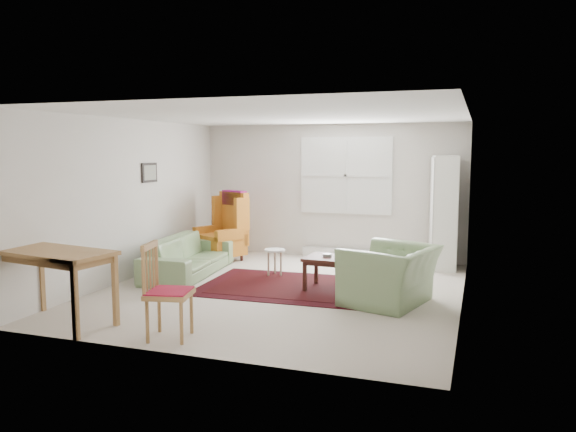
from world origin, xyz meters
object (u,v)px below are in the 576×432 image
(wingback_chair, at_px, (220,226))
(cabinet, at_px, (444,212))
(sofa, at_px, (188,249))
(desk, at_px, (57,288))
(armchair, at_px, (390,269))
(coffee_table, at_px, (327,273))
(desk_chair, at_px, (169,291))
(stool, at_px, (275,262))

(wingback_chair, xyz_separation_m, cabinet, (3.89, 0.65, 0.32))
(sofa, distance_m, cabinet, 4.34)
(sofa, bearing_deg, desk, 171.84)
(armchair, xyz_separation_m, coffee_table, (-0.98, 0.46, -0.21))
(sofa, height_order, cabinet, cabinet)
(desk, bearing_deg, coffee_table, 45.76)
(armchair, bearing_deg, wingback_chair, -103.48)
(armchair, relative_size, cabinet, 0.61)
(sofa, xyz_separation_m, desk_chair, (1.35, -2.85, 0.10))
(armchair, bearing_deg, sofa, -85.84)
(wingback_chair, bearing_deg, coffee_table, -4.97)
(armchair, distance_m, wingback_chair, 3.89)
(desk_chair, bearing_deg, desk, 77.58)
(armchair, height_order, coffee_table, armchair)
(sofa, height_order, armchair, armchair)
(armchair, xyz_separation_m, desk_chair, (-2.03, -2.14, 0.06))
(stool, bearing_deg, coffee_table, -30.11)
(coffee_table, bearing_deg, cabinet, 54.69)
(stool, distance_m, desk, 3.54)
(wingback_chair, bearing_deg, sofa, -63.74)
(armchair, relative_size, coffee_table, 1.97)
(sofa, height_order, wingback_chair, wingback_chair)
(armchair, distance_m, cabinet, 2.65)
(wingback_chair, distance_m, desk_chair, 4.27)
(sofa, bearing_deg, armchair, -107.17)
(sofa, relative_size, desk_chair, 2.02)
(cabinet, bearing_deg, armchair, -109.72)
(desk, xyz_separation_m, desk_chair, (1.49, 0.00, 0.08))
(wingback_chair, relative_size, desk_chair, 1.23)
(sofa, distance_m, wingback_chair, 1.22)
(armchair, xyz_separation_m, desk, (-3.51, -2.14, -0.02))
(armchair, bearing_deg, cabinet, -175.28)
(wingback_chair, height_order, cabinet, cabinet)
(armchair, xyz_separation_m, stool, (-2.01, 1.06, -0.24))
(cabinet, height_order, desk_chair, cabinet)
(coffee_table, distance_m, desk, 3.64)
(stool, relative_size, desk, 0.32)
(cabinet, bearing_deg, desk, -139.06)
(wingback_chair, distance_m, cabinet, 3.96)
(cabinet, bearing_deg, sofa, -163.00)
(cabinet, distance_m, desk, 6.21)
(wingback_chair, xyz_separation_m, coffee_table, (2.40, -1.45, -0.39))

